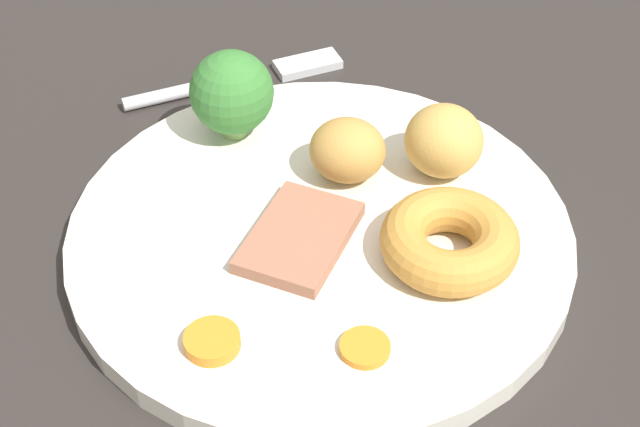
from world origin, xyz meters
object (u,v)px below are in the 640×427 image
(roast_potato_left, at_px, (347,150))
(fork, at_px, (241,79))
(carrot_coin_back, at_px, (212,341))
(meat_slice_main, at_px, (300,237))
(roast_potato_right, at_px, (444,141))
(broccoli_floret, at_px, (232,93))
(carrot_coin_front, at_px, (365,348))
(dinner_plate, at_px, (320,236))
(yorkshire_pudding, at_px, (450,241))

(roast_potato_left, height_order, fork, roast_potato_left)
(carrot_coin_back, relative_size, fork, 0.18)
(meat_slice_main, bearing_deg, roast_potato_left, 136.47)
(roast_potato_right, xyz_separation_m, carrot_coin_back, (0.09, -0.16, -0.02))
(broccoli_floret, relative_size, fork, 0.36)
(roast_potato_right, height_order, carrot_coin_back, roast_potato_right)
(broccoli_floret, bearing_deg, fork, 162.40)
(roast_potato_right, height_order, carrot_coin_front, roast_potato_right)
(roast_potato_left, bearing_deg, fork, -166.94)
(carrot_coin_front, relative_size, broccoli_floret, 0.45)
(dinner_plate, relative_size, yorkshire_pudding, 3.79)
(dinner_plate, bearing_deg, yorkshire_pudding, 52.62)
(yorkshire_pudding, relative_size, broccoli_floret, 1.32)
(dinner_plate, bearing_deg, roast_potato_right, 106.64)
(meat_slice_main, distance_m, fork, 0.18)
(yorkshire_pudding, relative_size, fork, 0.48)
(roast_potato_left, xyz_separation_m, roast_potato_right, (0.01, 0.05, 0.00))
(carrot_coin_front, bearing_deg, carrot_coin_back, -110.57)
(dinner_plate, bearing_deg, roast_potato_left, 142.22)
(roast_potato_left, relative_size, carrot_coin_back, 1.59)
(roast_potato_right, height_order, broccoli_floret, broccoli_floret)
(meat_slice_main, height_order, carrot_coin_back, meat_slice_main)
(carrot_coin_front, bearing_deg, broccoli_floret, -174.95)
(yorkshire_pudding, distance_m, broccoli_floret, 0.16)
(carrot_coin_front, height_order, broccoli_floret, broccoli_floret)
(roast_potato_left, relative_size, roast_potato_right, 0.96)
(carrot_coin_front, bearing_deg, yorkshire_pudding, 125.59)
(carrot_coin_front, xyz_separation_m, broccoli_floret, (-0.19, -0.02, 0.03))
(roast_potato_right, relative_size, broccoli_floret, 0.82)
(dinner_plate, height_order, yorkshire_pudding, yorkshire_pudding)
(dinner_plate, bearing_deg, broccoli_floret, -166.45)
(carrot_coin_back, bearing_deg, meat_slice_main, 131.81)
(carrot_coin_back, bearing_deg, roast_potato_left, 133.82)
(meat_slice_main, height_order, carrot_coin_front, meat_slice_main)
(meat_slice_main, relative_size, carrot_coin_back, 2.57)
(roast_potato_right, distance_m, fork, 0.17)
(meat_slice_main, relative_size, broccoli_floret, 1.28)
(carrot_coin_front, xyz_separation_m, fork, (-0.25, 0.01, -0.01))
(yorkshire_pudding, height_order, roast_potato_right, roast_potato_right)
(roast_potato_left, bearing_deg, broccoli_floret, -138.70)
(yorkshire_pudding, bearing_deg, fork, -164.52)
(fork, bearing_deg, dinner_plate, -93.71)
(carrot_coin_back, bearing_deg, yorkshire_pudding, 98.46)
(meat_slice_main, height_order, yorkshire_pudding, yorkshire_pudding)
(meat_slice_main, bearing_deg, yorkshire_pudding, 63.66)
(roast_potato_left, bearing_deg, carrot_coin_front, -15.76)
(dinner_plate, xyz_separation_m, carrot_coin_back, (0.06, -0.08, 0.01))
(broccoli_floret, xyz_separation_m, fork, (-0.07, 0.02, -0.04))
(yorkshire_pudding, distance_m, carrot_coin_front, 0.08)
(carrot_coin_front, bearing_deg, dinner_plate, 175.61)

